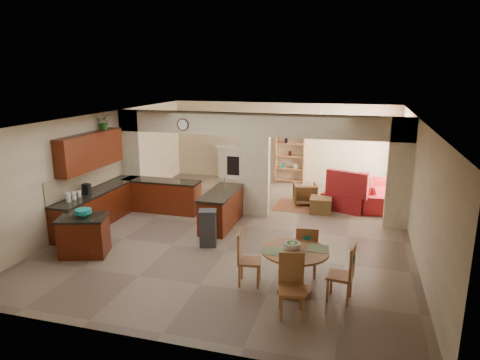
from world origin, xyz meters
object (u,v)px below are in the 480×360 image
(dining_table, at_px, (295,265))
(sofa, at_px, (377,191))
(kitchen_island, at_px, (84,236))
(armchair, at_px, (305,193))

(dining_table, height_order, sofa, dining_table)
(kitchen_island, bearing_deg, sofa, 24.57)
(sofa, distance_m, armchair, 2.17)
(kitchen_island, distance_m, dining_table, 4.63)
(kitchen_island, distance_m, sofa, 8.35)
(dining_table, relative_size, sofa, 0.47)
(sofa, bearing_deg, kitchen_island, 127.81)
(kitchen_island, bearing_deg, armchair, 32.95)
(kitchen_island, relative_size, armchair, 1.68)
(sofa, height_order, armchair, sofa)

